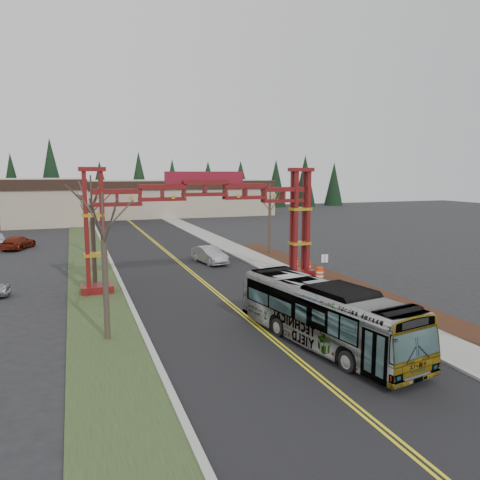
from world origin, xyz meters
name	(u,v)px	position (x,y,z in m)	size (l,w,h in m)	color
ground	(324,382)	(0.00, 0.00, 0.00)	(200.00, 200.00, 0.00)	black
road	(185,267)	(0.00, 25.00, 0.01)	(12.00, 110.00, 0.02)	black
lane_line_left	(184,267)	(-0.12, 25.00, 0.03)	(0.12, 100.00, 0.01)	yellow
lane_line_right	(186,267)	(0.12, 25.00, 0.03)	(0.12, 100.00, 0.01)	yellow
curb_right	(248,262)	(6.15, 25.00, 0.07)	(0.30, 110.00, 0.15)	#ADADA7
sidewalk_right	(262,261)	(7.60, 25.00, 0.08)	(2.60, 110.00, 0.14)	gray
landscape_strip	(381,297)	(10.20, 10.00, 0.06)	(2.60, 50.00, 0.12)	black
grass_median	(93,273)	(-8.00, 25.00, 0.04)	(4.00, 110.00, 0.08)	#304020
curb_left	(115,271)	(-6.15, 25.00, 0.07)	(0.30, 110.00, 0.15)	#ADADA7
gateway_arch	(205,207)	(0.00, 18.00, 5.98)	(18.20, 1.60, 8.90)	#5D120C
retail_building_east	(171,197)	(10.00, 79.95, 3.51)	(38.00, 20.30, 7.00)	tan
conifer_treeline	(117,182)	(0.25, 92.00, 6.49)	(116.10, 5.60, 13.00)	black
transit_bus	(324,314)	(2.05, 3.63, 1.59)	(2.67, 11.40, 3.18)	#AAAEB2
silver_sedan	(209,255)	(2.62, 26.03, 0.80)	(1.70, 4.88, 1.61)	#A5A8AD
parked_car_mid_a	(18,242)	(-15.31, 41.32, 0.75)	(2.11, 5.19, 1.51)	maroon
bare_tree_median_near	(103,232)	(-8.00, 8.04, 5.58)	(2.95, 2.95, 7.57)	#382D26
bare_tree_median_mid	(92,205)	(-8.00, 21.14, 6.05)	(3.40, 3.40, 8.34)	#382D26
bare_tree_median_far	(86,207)	(-8.00, 35.36, 4.99)	(3.10, 3.10, 7.06)	#382D26
bare_tree_right_far	(270,202)	(10.00, 28.80, 5.45)	(2.94, 2.94, 7.43)	#382D26
street_sign	(325,263)	(8.70, 15.13, 1.65)	(0.52, 0.11, 2.29)	#3F3F44
barrel_south	(320,274)	(8.91, 16.18, 0.53)	(0.57, 0.57, 1.05)	#EF360D
barrel_mid	(308,268)	(9.19, 18.76, 0.50)	(0.54, 0.54, 1.00)	#EF360D
barrel_north	(295,262)	(9.37, 21.46, 0.47)	(0.50, 0.50, 0.93)	#EF360D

